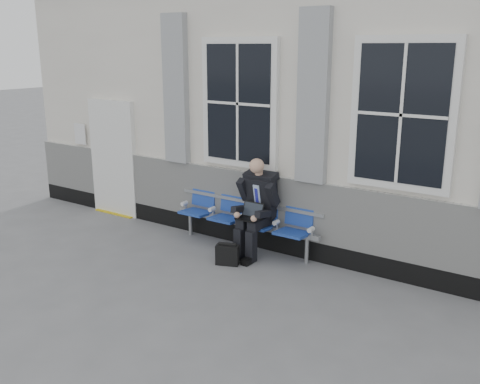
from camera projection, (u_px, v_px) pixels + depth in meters
The scene contains 5 objects.
ground at pixel (319, 314), 6.38m from camera, with size 70.00×70.00×0.00m, color slate.
station_building at pixel (420, 102), 8.58m from camera, with size 14.40×4.40×4.49m.
bench at pixel (245, 214), 8.35m from camera, with size 2.60×0.47×0.91m.
businessman at pixel (257, 204), 8.01m from camera, with size 0.62×0.83×1.50m.
briefcase at pixel (227, 254), 7.78m from camera, with size 0.36×0.25×0.34m.
Camera 1 is at (2.47, -5.31, 3.08)m, focal length 40.00 mm.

